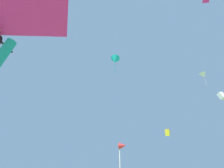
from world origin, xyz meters
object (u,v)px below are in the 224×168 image
(distant_kite_white_high_left, at_px, (203,75))
(marker_flag, at_px, (122,150))
(distant_kite_teal_low_left, at_px, (115,60))
(distant_kite_yellow_mid_right, at_px, (168,133))
(distant_kite_white_mid_left, at_px, (222,96))

(distant_kite_white_high_left, height_order, marker_flag, distant_kite_white_high_left)
(distant_kite_teal_low_left, height_order, distant_kite_white_high_left, distant_kite_white_high_left)
(distant_kite_yellow_mid_right, relative_size, marker_flag, 0.44)
(distant_kite_yellow_mid_right, bearing_deg, distant_kite_teal_low_left, -137.60)
(distant_kite_white_mid_left, relative_size, marker_flag, 0.61)
(distant_kite_yellow_mid_right, distance_m, marker_flag, 15.76)
(distant_kite_yellow_mid_right, height_order, distant_kite_white_mid_left, distant_kite_white_mid_left)
(distant_kite_white_high_left, relative_size, marker_flag, 1.34)
(distant_kite_white_mid_left, relative_size, distant_kite_white_high_left, 0.46)
(distant_kite_white_high_left, bearing_deg, distant_kite_white_mid_left, 5.46)
(distant_kite_white_mid_left, distance_m, marker_flag, 25.92)
(distant_kite_white_mid_left, bearing_deg, marker_flag, -103.90)
(distant_kite_white_high_left, bearing_deg, marker_flag, -100.32)
(distant_kite_yellow_mid_right, xyz_separation_m, distant_kite_teal_low_left, (-4.75, -4.34, 9.91))
(distant_kite_teal_low_left, bearing_deg, distant_kite_white_mid_left, 45.39)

